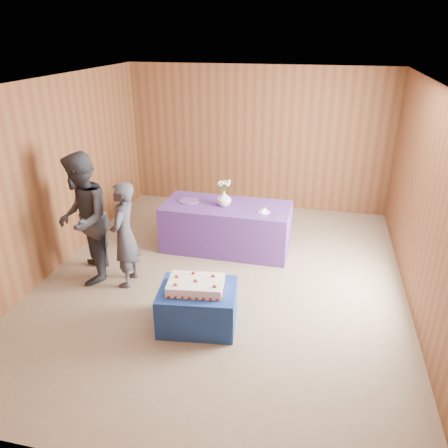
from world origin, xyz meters
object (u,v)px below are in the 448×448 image
(cake_table, at_px, (198,307))
(serving_table, at_px, (226,227))
(guest_left, at_px, (124,235))
(guest_right, at_px, (83,219))
(vase, at_px, (224,198))
(sheet_cake, at_px, (196,285))

(cake_table, xyz_separation_m, serving_table, (-0.10, 2.04, 0.12))
(cake_table, distance_m, guest_left, 1.48)
(serving_table, bearing_deg, guest_right, -140.70)
(serving_table, xyz_separation_m, guest_right, (-1.70, -1.34, 0.54))
(cake_table, bearing_deg, guest_left, 142.91)
(vase, xyz_separation_m, guest_left, (-1.08, -1.33, -0.12))
(vase, height_order, guest_right, guest_right)
(vase, height_order, guest_left, guest_left)
(vase, bearing_deg, serving_table, 25.89)
(guest_right, bearing_deg, sheet_cake, 45.42)
(vase, relative_size, guest_left, 0.16)
(cake_table, relative_size, sheet_cake, 1.25)
(guest_left, bearing_deg, vase, 136.61)
(guest_left, distance_m, guest_right, 0.61)
(vase, bearing_deg, guest_left, -128.96)
(serving_table, bearing_deg, vase, -153.13)
(cake_table, bearing_deg, sheet_cake, -159.18)
(serving_table, xyz_separation_m, guest_left, (-1.11, -1.35, 0.37))
(serving_table, height_order, guest_left, guest_left)
(sheet_cake, relative_size, guest_right, 0.39)
(cake_table, relative_size, serving_table, 0.45)
(cake_table, xyz_separation_m, sheet_cake, (-0.02, -0.01, 0.31))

